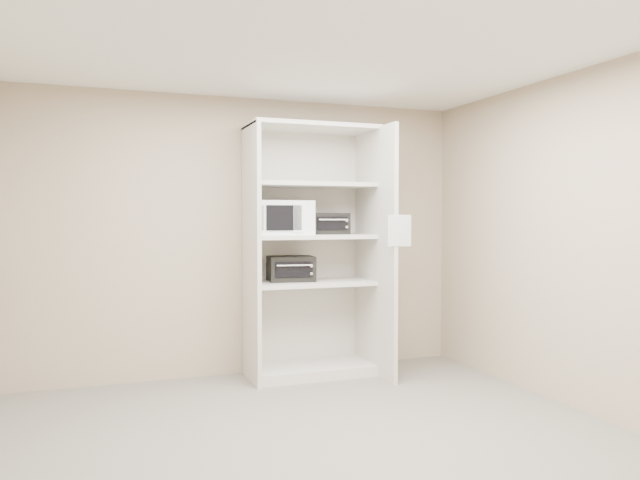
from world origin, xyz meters
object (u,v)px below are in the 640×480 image
object	(u,v)px
shelving_unit	(316,259)
toaster_oven_upper	(329,224)
toaster_oven_lower	(291,269)
microwave	(282,218)

from	to	relation	value
shelving_unit	toaster_oven_upper	size ratio (longest dim) A/B	6.66
shelving_unit	toaster_oven_lower	distance (m)	0.26
microwave	toaster_oven_upper	world-z (taller)	microwave
shelving_unit	toaster_oven_lower	bearing A→B (deg)	167.60
toaster_oven_lower	microwave	bearing A→B (deg)	-150.46
microwave	toaster_oven_lower	bearing A→B (deg)	25.39
toaster_oven_upper	toaster_oven_lower	distance (m)	0.59
microwave	toaster_oven_lower	size ratio (longest dim) A/B	1.24
shelving_unit	microwave	world-z (taller)	shelving_unit
shelving_unit	microwave	size ratio (longest dim) A/B	4.49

